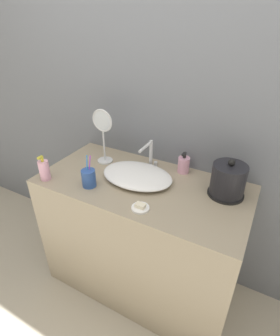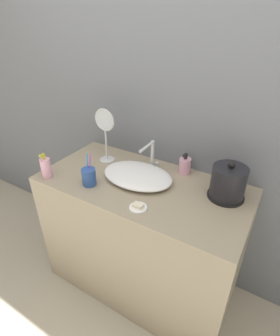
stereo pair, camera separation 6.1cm
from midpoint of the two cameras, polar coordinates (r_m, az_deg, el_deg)
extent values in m
plane|color=#BCB29E|center=(2.02, -3.81, -29.00)|extent=(12.00, 12.00, 0.00)
cube|color=slate|center=(1.64, 7.69, 14.77)|extent=(6.00, 0.04, 2.60)
cube|color=gray|center=(1.83, 1.38, -14.81)|extent=(1.25, 0.62, 0.87)
ellipsoid|color=white|center=(1.57, 0.54, -1.59)|extent=(0.44, 0.31, 0.06)
cylinder|color=silver|center=(1.68, 3.75, 3.07)|extent=(0.02, 0.02, 0.18)
cylinder|color=silver|center=(1.58, 2.54, 4.61)|extent=(0.02, 0.15, 0.02)
cylinder|color=silver|center=(1.70, 4.71, 0.66)|extent=(0.02, 0.02, 0.04)
cylinder|color=black|center=(1.52, 19.20, -5.77)|extent=(0.20, 0.20, 0.01)
cylinder|color=black|center=(1.47, 19.76, -3.05)|extent=(0.18, 0.18, 0.18)
sphere|color=black|center=(1.42, 20.52, 0.68)|extent=(0.04, 0.04, 0.04)
cylinder|color=#2D519E|center=(1.53, -9.94, -1.93)|extent=(0.08, 0.08, 0.10)
cylinder|color=#338CE0|center=(1.51, -10.26, 0.42)|extent=(0.01, 0.02, 0.15)
cylinder|color=#B24CCC|center=(1.51, -9.76, 0.47)|extent=(0.04, 0.01, 0.15)
cylinder|color=#EAA8C6|center=(1.67, -18.77, -0.02)|extent=(0.06, 0.06, 0.12)
cylinder|color=gold|center=(1.63, -19.19, 2.19)|extent=(0.02, 0.02, 0.02)
cube|color=gold|center=(1.62, -19.57, 2.59)|extent=(0.02, 0.03, 0.01)
cylinder|color=#EAA8C6|center=(1.65, 10.77, 0.44)|extent=(0.07, 0.07, 0.10)
cylinder|color=black|center=(1.62, 10.98, 2.36)|extent=(0.02, 0.02, 0.02)
cube|color=black|center=(1.60, 10.87, 2.75)|extent=(0.02, 0.04, 0.01)
cylinder|color=white|center=(1.35, 0.89, -8.71)|extent=(0.09, 0.09, 0.01)
cube|color=#EFE5C6|center=(1.34, 0.90, -8.18)|extent=(0.05, 0.04, 0.02)
cylinder|color=silver|center=(1.80, -6.18, 1.79)|extent=(0.10, 0.10, 0.01)
cylinder|color=silver|center=(1.75, -6.38, 4.97)|extent=(0.01, 0.01, 0.21)
torus|color=silver|center=(1.68, -6.72, 10.33)|extent=(0.15, 0.01, 0.15)
cylinder|color=silver|center=(1.68, -6.72, 10.33)|extent=(0.13, 0.00, 0.13)
camera|label=1|loc=(0.03, -88.84, 0.68)|focal=28.00mm
camera|label=2|loc=(0.03, 91.16, -0.68)|focal=28.00mm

